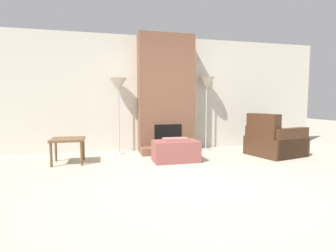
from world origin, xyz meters
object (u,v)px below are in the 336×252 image
side_table (68,142)px  armchair (273,142)px  floor_lamp_right (207,86)px  ottoman (176,151)px  floor_lamp_left (118,88)px

side_table → armchair: bearing=-3.9°
armchair → floor_lamp_right: floor_lamp_right is taller
armchair → floor_lamp_right: size_ratio=0.68×
ottoman → armchair: size_ratio=0.74×
ottoman → armchair: (2.12, 0.04, 0.07)m
ottoman → floor_lamp_right: floor_lamp_right is taller
ottoman → floor_lamp_left: (-0.99, 1.05, 1.22)m
armchair → floor_lamp_left: bearing=58.2°
ottoman → side_table: bearing=170.8°
armchair → side_table: (-4.06, 0.28, 0.12)m
side_table → floor_lamp_right: floor_lamp_right is taller
floor_lamp_left → floor_lamp_right: 2.02m
ottoman → floor_lamp_right: bearing=45.5°
armchair → side_table: bearing=72.4°
ottoman → floor_lamp_left: size_ratio=0.52×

